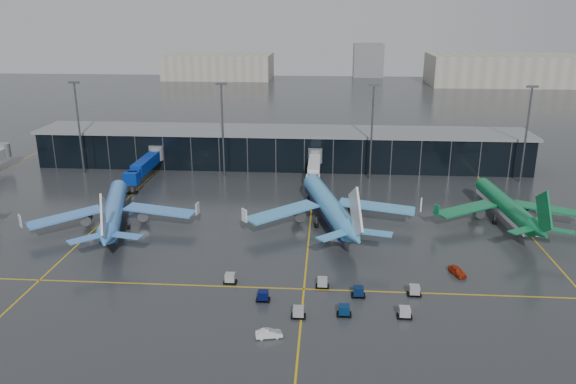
# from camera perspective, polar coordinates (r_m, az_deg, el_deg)

# --- Properties ---
(ground) EXTENTS (600.00, 600.00, 0.00)m
(ground) POSITION_cam_1_polar(r_m,az_deg,el_deg) (107.85, -3.35, -5.93)
(ground) COLOR #282B2D
(ground) RESTS_ON ground
(terminal_pier) EXTENTS (142.00, 17.00, 10.70)m
(terminal_pier) POSITION_cam_1_polar(r_m,az_deg,el_deg) (164.77, -0.64, 4.56)
(terminal_pier) COLOR black
(terminal_pier) RESTS_ON ground
(jet_bridges) EXTENTS (94.00, 27.50, 7.20)m
(jet_bridges) POSITION_cam_1_polar(r_m,az_deg,el_deg) (153.82, -14.36, 2.68)
(jet_bridges) COLOR #595B60
(jet_bridges) RESTS_ON ground
(flood_masts) EXTENTS (203.00, 0.50, 25.50)m
(flood_masts) POSITION_cam_1_polar(r_m,az_deg,el_deg) (150.93, 0.87, 6.58)
(flood_masts) COLOR #595B60
(flood_masts) RESTS_ON ground
(distant_hangars) EXTENTS (260.00, 71.00, 22.00)m
(distant_hangars) POSITION_cam_1_polar(r_m,az_deg,el_deg) (371.25, 9.98, 12.33)
(distant_hangars) COLOR #B2AD99
(distant_hangars) RESTS_ON ground
(taxi_lines) EXTENTS (220.00, 120.00, 0.02)m
(taxi_lines) POSITION_cam_1_polar(r_m,az_deg,el_deg) (116.84, 2.19, -3.97)
(taxi_lines) COLOR gold
(taxi_lines) RESTS_ON ground
(airliner_arkefly) EXTENTS (45.84, 49.21, 12.53)m
(airliner_arkefly) POSITION_cam_1_polar(r_m,az_deg,el_deg) (122.44, -17.38, -0.65)
(airliner_arkefly) COLOR #458AE4
(airliner_arkefly) RESTS_ON ground
(airliner_klm_near) EXTENTS (48.17, 52.09, 13.54)m
(airliner_klm_near) POSITION_cam_1_polar(r_m,az_deg,el_deg) (118.94, 4.15, -0.13)
(airliner_klm_near) COLOR #439BDD
(airliner_klm_near) RESTS_ON ground
(airliner_aer_lingus) EXTENTS (36.86, 41.17, 11.85)m
(airliner_aer_lingus) POSITION_cam_1_polar(r_m,az_deg,el_deg) (128.94, 21.31, -0.30)
(airliner_aer_lingus) COLOR #0D6E3C
(airliner_aer_lingus) RESTS_ON ground
(baggage_carts) EXTENTS (32.45, 11.80, 1.70)m
(baggage_carts) POSITION_cam_1_polar(r_m,az_deg,el_deg) (89.90, 4.13, -10.57)
(baggage_carts) COLOR black
(baggage_carts) RESTS_ON ground
(mobile_airstair) EXTENTS (3.01, 3.69, 3.45)m
(mobile_airstair) POSITION_cam_1_polar(r_m,az_deg,el_deg) (113.00, 5.04, -4.40)
(mobile_airstair) COLOR silver
(mobile_airstair) RESTS_ON ground
(service_van_red) EXTENTS (2.95, 4.36, 1.38)m
(service_van_red) POSITION_cam_1_polar(r_m,az_deg,el_deg) (102.24, 16.83, -7.70)
(service_van_red) COLOR #A7270C
(service_van_red) RESTS_ON ground
(service_van_white) EXTENTS (3.97, 2.13, 1.24)m
(service_van_white) POSITION_cam_1_polar(r_m,az_deg,el_deg) (80.90, -1.95, -14.17)
(service_van_white) COLOR silver
(service_van_white) RESTS_ON ground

